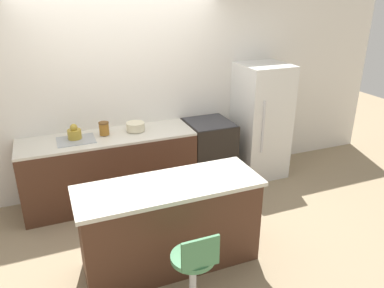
{
  "coord_description": "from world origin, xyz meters",
  "views": [
    {
      "loc": [
        -0.96,
        -4.02,
        2.55
      ],
      "look_at": [
        0.51,
        -0.38,
        0.93
      ],
      "focal_mm": 35.0,
      "sensor_mm": 36.0,
      "label": 1
    }
  ],
  "objects_px": {
    "oven_range": "(209,152)",
    "mixing_bowl": "(136,127)",
    "kettle": "(74,133)",
    "stool_chair": "(194,273)",
    "refrigerator": "(261,121)"
  },
  "relations": [
    {
      "from": "refrigerator",
      "to": "stool_chair",
      "type": "xyz_separation_m",
      "value": [
        -1.9,
        -2.12,
        -0.39
      ]
    },
    {
      "from": "stool_chair",
      "to": "mixing_bowl",
      "type": "relative_size",
      "value": 3.65
    },
    {
      "from": "refrigerator",
      "to": "mixing_bowl",
      "type": "height_order",
      "value": "refrigerator"
    },
    {
      "from": "oven_range",
      "to": "kettle",
      "type": "bearing_deg",
      "value": 178.44
    },
    {
      "from": "kettle",
      "to": "mixing_bowl",
      "type": "bearing_deg",
      "value": 0.0
    },
    {
      "from": "mixing_bowl",
      "to": "oven_range",
      "type": "bearing_deg",
      "value": -2.71
    },
    {
      "from": "oven_range",
      "to": "mixing_bowl",
      "type": "height_order",
      "value": "mixing_bowl"
    },
    {
      "from": "kettle",
      "to": "mixing_bowl",
      "type": "xyz_separation_m",
      "value": [
        0.75,
        0.0,
        -0.02
      ]
    },
    {
      "from": "stool_chair",
      "to": "oven_range",
      "type": "bearing_deg",
      "value": 62.73
    },
    {
      "from": "kettle",
      "to": "mixing_bowl",
      "type": "relative_size",
      "value": 0.8
    },
    {
      "from": "mixing_bowl",
      "to": "refrigerator",
      "type": "bearing_deg",
      "value": -1.94
    },
    {
      "from": "refrigerator",
      "to": "kettle",
      "type": "xyz_separation_m",
      "value": [
        -2.56,
        0.06,
        0.16
      ]
    },
    {
      "from": "stool_chair",
      "to": "kettle",
      "type": "relative_size",
      "value": 4.56
    },
    {
      "from": "stool_chair",
      "to": "mixing_bowl",
      "type": "distance_m",
      "value": 2.25
    },
    {
      "from": "stool_chair",
      "to": "mixing_bowl",
      "type": "bearing_deg",
      "value": 87.59
    }
  ]
}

